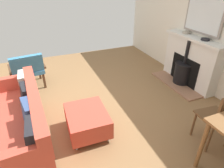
{
  "coord_description": "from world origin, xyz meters",
  "views": [
    {
      "loc": [
        0.27,
        2.69,
        2.08
      ],
      "look_at": [
        -0.66,
        0.43,
        0.7
      ],
      "focal_mm": 30.35,
      "sensor_mm": 36.0,
      "label": 1
    }
  ],
  "objects_px": {
    "ottoman": "(87,120)",
    "dining_chair_near_fireplace": "(221,116)",
    "fireplace": "(188,64)",
    "mantel_bowl_near": "(186,32)",
    "sofa": "(15,124)",
    "mantel_bowl_far": "(205,39)",
    "armchair_accent": "(27,69)"
  },
  "relations": [
    {
      "from": "fireplace",
      "to": "mantel_bowl_near",
      "type": "xyz_separation_m",
      "value": [
        -0.04,
        -0.28,
        0.6
      ]
    },
    {
      "from": "sofa",
      "to": "armchair_accent",
      "type": "xyz_separation_m",
      "value": [
        -0.21,
        -1.62,
        0.09
      ]
    },
    {
      "from": "sofa",
      "to": "armchair_accent",
      "type": "height_order",
      "value": "sofa"
    },
    {
      "from": "mantel_bowl_near",
      "to": "mantel_bowl_far",
      "type": "relative_size",
      "value": 0.93
    },
    {
      "from": "armchair_accent",
      "to": "dining_chair_near_fireplace",
      "type": "height_order",
      "value": "dining_chair_near_fireplace"
    },
    {
      "from": "fireplace",
      "to": "mantel_bowl_near",
      "type": "distance_m",
      "value": 0.66
    },
    {
      "from": "mantel_bowl_far",
      "to": "mantel_bowl_near",
      "type": "bearing_deg",
      "value": -90.0
    },
    {
      "from": "mantel_bowl_far",
      "to": "dining_chair_near_fireplace",
      "type": "relative_size",
      "value": 0.18
    },
    {
      "from": "armchair_accent",
      "to": "mantel_bowl_near",
      "type": "bearing_deg",
      "value": 166.43
    },
    {
      "from": "sofa",
      "to": "armchair_accent",
      "type": "bearing_deg",
      "value": -97.32
    },
    {
      "from": "mantel_bowl_near",
      "to": "sofa",
      "type": "height_order",
      "value": "mantel_bowl_near"
    },
    {
      "from": "ottoman",
      "to": "dining_chair_near_fireplace",
      "type": "xyz_separation_m",
      "value": [
        -1.55,
        0.92,
        0.28
      ]
    },
    {
      "from": "armchair_accent",
      "to": "dining_chair_near_fireplace",
      "type": "distance_m",
      "value": 3.53
    },
    {
      "from": "fireplace",
      "to": "dining_chair_near_fireplace",
      "type": "distance_m",
      "value": 1.84
    },
    {
      "from": "mantel_bowl_far",
      "to": "sofa",
      "type": "bearing_deg",
      "value": 5.05
    },
    {
      "from": "mantel_bowl_near",
      "to": "dining_chair_near_fireplace",
      "type": "distance_m",
      "value": 2.18
    },
    {
      "from": "armchair_accent",
      "to": "dining_chair_near_fireplace",
      "type": "relative_size",
      "value": 0.9
    },
    {
      "from": "sofa",
      "to": "dining_chair_near_fireplace",
      "type": "distance_m",
      "value": 2.73
    },
    {
      "from": "mantel_bowl_near",
      "to": "dining_chair_near_fireplace",
      "type": "height_order",
      "value": "mantel_bowl_near"
    },
    {
      "from": "fireplace",
      "to": "dining_chair_near_fireplace",
      "type": "relative_size",
      "value": 1.66
    },
    {
      "from": "mantel_bowl_near",
      "to": "ottoman",
      "type": "bearing_deg",
      "value": 21.23
    },
    {
      "from": "fireplace",
      "to": "ottoman",
      "type": "distance_m",
      "value": 2.56
    },
    {
      "from": "mantel_bowl_far",
      "to": "armchair_accent",
      "type": "distance_m",
      "value": 3.55
    },
    {
      "from": "mantel_bowl_far",
      "to": "armchair_accent",
      "type": "xyz_separation_m",
      "value": [
        3.25,
        -1.31,
        -0.61
      ]
    },
    {
      "from": "sofa",
      "to": "ottoman",
      "type": "bearing_deg",
      "value": 172.12
    },
    {
      "from": "fireplace",
      "to": "armchair_accent",
      "type": "height_order",
      "value": "fireplace"
    },
    {
      "from": "sofa",
      "to": "armchair_accent",
      "type": "relative_size",
      "value": 2.33
    },
    {
      "from": "mantel_bowl_near",
      "to": "mantel_bowl_far",
      "type": "height_order",
      "value": "mantel_bowl_near"
    },
    {
      "from": "armchair_accent",
      "to": "fireplace",
      "type": "bearing_deg",
      "value": 161.59
    },
    {
      "from": "mantel_bowl_far",
      "to": "ottoman",
      "type": "bearing_deg",
      "value": 9.97
    },
    {
      "from": "mantel_bowl_far",
      "to": "fireplace",
      "type": "bearing_deg",
      "value": -81.39
    },
    {
      "from": "dining_chair_near_fireplace",
      "to": "mantel_bowl_far",
      "type": "bearing_deg",
      "value": -124.79
    }
  ]
}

